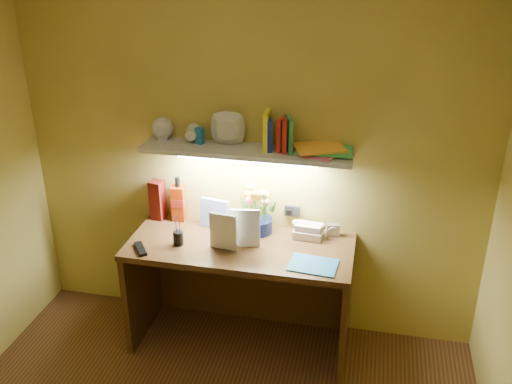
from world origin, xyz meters
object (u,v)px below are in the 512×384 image
flower_bouquet (258,209)px  whisky_bottle (178,199)px  desk (241,295)px  telephone (309,229)px  desk_clock (333,230)px

flower_bouquet → whisky_bottle: bearing=174.1°
desk → whisky_bottle: size_ratio=4.57×
telephone → desk_clock: size_ratio=2.23×
telephone → desk_clock: 0.16m
flower_bouquet → whisky_bottle: size_ratio=1.08×
desk → telephone: size_ratio=7.80×
desk → whisky_bottle: bearing=153.0°
flower_bouquet → desk_clock: size_ratio=4.09×
desk → whisky_bottle: (-0.48, 0.24, 0.53)m
desk_clock → telephone: bearing=-171.3°
telephone → whisky_bottle: whisky_bottle is taller
desk_clock → whisky_bottle: 1.04m
flower_bouquet → whisky_bottle: 0.55m
flower_bouquet → telephone: bearing=-0.1°
flower_bouquet → desk_clock: flower_bouquet is taller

